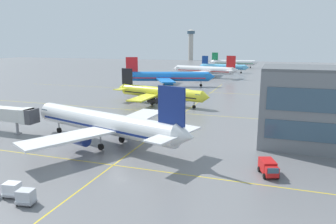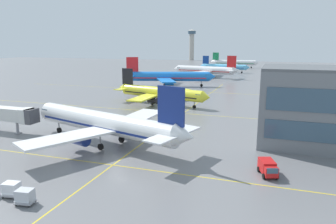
{
  "view_description": "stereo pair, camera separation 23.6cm",
  "coord_description": "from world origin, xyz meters",
  "px_view_note": "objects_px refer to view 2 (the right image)",
  "views": [
    {
      "loc": [
        23.34,
        -44.31,
        18.85
      ],
      "look_at": [
        0.6,
        23.22,
        3.42
      ],
      "focal_mm": 34.34,
      "sensor_mm": 36.0,
      "label": 1
    },
    {
      "loc": [
        23.56,
        -44.23,
        18.85
      ],
      "look_at": [
        0.6,
        23.22,
        3.42
      ],
      "focal_mm": 34.34,
      "sensor_mm": 36.0,
      "label": 2
    }
  ],
  "objects_px": {
    "airliner_second_row": "(160,93)",
    "baggage_cart_row_fifth": "(25,196)",
    "airliner_front_gate": "(105,123)",
    "airliner_third_row": "(168,77)",
    "airliner_far_left_stand": "(205,70)",
    "airliner_distant_taxiway": "(234,63)",
    "control_tower": "(192,42)",
    "service_truck_red_van": "(268,168)",
    "baggage_cart_row_fourth": "(11,189)",
    "jet_bridge": "(2,113)",
    "airliner_far_right_stand": "(224,67)"
  },
  "relations": [
    {
      "from": "airliner_far_left_stand",
      "to": "baggage_cart_row_fourth",
      "type": "distance_m",
      "value": 145.91
    },
    {
      "from": "airliner_second_row",
      "to": "baggage_cart_row_fifth",
      "type": "distance_m",
      "value": 65.33
    },
    {
      "from": "airliner_front_gate",
      "to": "airliner_far_left_stand",
      "type": "height_order",
      "value": "airliner_front_gate"
    },
    {
      "from": "airliner_third_row",
      "to": "control_tower",
      "type": "bearing_deg",
      "value": 102.0
    },
    {
      "from": "control_tower",
      "to": "jet_bridge",
      "type": "bearing_deg",
      "value": -83.17
    },
    {
      "from": "airliner_third_row",
      "to": "airliner_far_left_stand",
      "type": "height_order",
      "value": "airliner_third_row"
    },
    {
      "from": "control_tower",
      "to": "service_truck_red_van",
      "type": "bearing_deg",
      "value": -73.27
    },
    {
      "from": "airliner_front_gate",
      "to": "airliner_distant_taxiway",
      "type": "distance_m",
      "value": 200.09
    },
    {
      "from": "airliner_third_row",
      "to": "airliner_second_row",
      "type": "bearing_deg",
      "value": -74.71
    },
    {
      "from": "control_tower",
      "to": "airliner_second_row",
      "type": "bearing_deg",
      "value": -77.47
    },
    {
      "from": "airliner_far_left_stand",
      "to": "airliner_second_row",
      "type": "bearing_deg",
      "value": -87.54
    },
    {
      "from": "airliner_far_right_stand",
      "to": "control_tower",
      "type": "distance_m",
      "value": 147.49
    },
    {
      "from": "airliner_far_right_stand",
      "to": "control_tower",
      "type": "xyz_separation_m",
      "value": [
        -57.11,
        135.06,
        15.87
      ]
    },
    {
      "from": "airliner_front_gate",
      "to": "airliner_distant_taxiway",
      "type": "height_order",
      "value": "airliner_front_gate"
    },
    {
      "from": "airliner_far_right_stand",
      "to": "service_truck_red_van",
      "type": "height_order",
      "value": "airliner_far_right_stand"
    },
    {
      "from": "airliner_far_right_stand",
      "to": "airliner_distant_taxiway",
      "type": "bearing_deg",
      "value": 88.69
    },
    {
      "from": "airliner_front_gate",
      "to": "airliner_far_right_stand",
      "type": "xyz_separation_m",
      "value": [
        -3.25,
        158.65,
        -0.65
      ]
    },
    {
      "from": "airliner_distant_taxiway",
      "to": "control_tower",
      "type": "height_order",
      "value": "control_tower"
    },
    {
      "from": "airliner_third_row",
      "to": "jet_bridge",
      "type": "distance_m",
      "value": 81.44
    },
    {
      "from": "service_truck_red_van",
      "to": "baggage_cart_row_fourth",
      "type": "bearing_deg",
      "value": -150.14
    },
    {
      "from": "airliner_second_row",
      "to": "airliner_far_left_stand",
      "type": "distance_m",
      "value": 81.88
    },
    {
      "from": "service_truck_red_van",
      "to": "baggage_cart_row_fifth",
      "type": "bearing_deg",
      "value": -145.93
    },
    {
      "from": "airliner_front_gate",
      "to": "control_tower",
      "type": "xyz_separation_m",
      "value": [
        -60.36,
        293.7,
        15.22
      ]
    },
    {
      "from": "service_truck_red_van",
      "to": "control_tower",
      "type": "relative_size",
      "value": 0.14
    },
    {
      "from": "airliner_second_row",
      "to": "airliner_far_left_stand",
      "type": "xyz_separation_m",
      "value": [
        -3.52,
        81.8,
        0.54
      ]
    },
    {
      "from": "airliner_front_gate",
      "to": "service_truck_red_van",
      "type": "relative_size",
      "value": 8.63
    },
    {
      "from": "jet_bridge",
      "to": "control_tower",
      "type": "relative_size",
      "value": 0.62
    },
    {
      "from": "service_truck_red_van",
      "to": "control_tower",
      "type": "bearing_deg",
      "value": 106.73
    },
    {
      "from": "airliner_second_row",
      "to": "baggage_cart_row_fifth",
      "type": "height_order",
      "value": "airliner_second_row"
    },
    {
      "from": "airliner_far_left_stand",
      "to": "airliner_distant_taxiway",
      "type": "bearing_deg",
      "value": 85.89
    },
    {
      "from": "airliner_third_row",
      "to": "airliner_far_left_stand",
      "type": "distance_m",
      "value": 42.41
    },
    {
      "from": "airliner_front_gate",
      "to": "baggage_cart_row_fifth",
      "type": "relative_size",
      "value": 13.57
    },
    {
      "from": "airliner_third_row",
      "to": "baggage_cart_row_fifth",
      "type": "distance_m",
      "value": 106.5
    },
    {
      "from": "airliner_third_row",
      "to": "airliner_far_right_stand",
      "type": "xyz_separation_m",
      "value": [
        12.0,
        77.1,
        -0.82
      ]
    },
    {
      "from": "airliner_second_row",
      "to": "baggage_cart_row_fourth",
      "type": "relative_size",
      "value": 11.82
    },
    {
      "from": "airliner_second_row",
      "to": "jet_bridge",
      "type": "height_order",
      "value": "airliner_second_row"
    },
    {
      "from": "airliner_third_row",
      "to": "airliner_distant_taxiway",
      "type": "bearing_deg",
      "value": 83.77
    },
    {
      "from": "airliner_distant_taxiway",
      "to": "baggage_cart_row_fifth",
      "type": "relative_size",
      "value": 12.86
    },
    {
      "from": "service_truck_red_van",
      "to": "airliner_second_row",
      "type": "bearing_deg",
      "value": 125.91
    },
    {
      "from": "airliner_second_row",
      "to": "airliner_far_left_stand",
      "type": "bearing_deg",
      "value": 92.46
    },
    {
      "from": "airliner_third_row",
      "to": "control_tower",
      "type": "xyz_separation_m",
      "value": [
        -45.11,
        212.16,
        15.05
      ]
    },
    {
      "from": "baggage_cart_row_fourth",
      "to": "jet_bridge",
      "type": "xyz_separation_m",
      "value": [
        -24.73,
        23.12,
        3.06
      ]
    },
    {
      "from": "airliner_second_row",
      "to": "airliner_third_row",
      "type": "height_order",
      "value": "airliner_third_row"
    },
    {
      "from": "service_truck_red_van",
      "to": "jet_bridge",
      "type": "height_order",
      "value": "jet_bridge"
    },
    {
      "from": "airliner_distant_taxiway",
      "to": "control_tower",
      "type": "xyz_separation_m",
      "value": [
        -58.06,
        93.62,
        15.51
      ]
    },
    {
      "from": "airliner_front_gate",
      "to": "airliner_third_row",
      "type": "xyz_separation_m",
      "value": [
        -15.25,
        81.54,
        0.17
      ]
    },
    {
      "from": "airliner_front_gate",
      "to": "baggage_cart_row_fifth",
      "type": "bearing_deg",
      "value": -83.96
    },
    {
      "from": "airliner_second_row",
      "to": "baggage_cart_row_fourth",
      "type": "height_order",
      "value": "airliner_second_row"
    },
    {
      "from": "airliner_distant_taxiway",
      "to": "airliner_far_right_stand",
      "type": "bearing_deg",
      "value": -91.31
    },
    {
      "from": "airliner_far_left_stand",
      "to": "jet_bridge",
      "type": "xyz_separation_m",
      "value": [
        -17.45,
        -122.58,
        -0.09
      ]
    }
  ]
}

